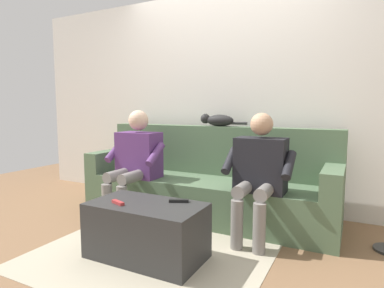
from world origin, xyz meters
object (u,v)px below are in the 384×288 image
Objects in this scene: remote_red at (118,203)px; person_left_seated at (259,169)px; person_right_seated at (135,158)px; couch at (207,185)px; remote_black at (179,201)px; coffee_table at (147,231)px; cat_on_backrest at (218,120)px.

person_left_seated is at bearing 65.12° from remote_red.
person_left_seated is 0.98× the size of person_right_seated.
remote_red is (0.18, 1.20, 0.11)m from couch.
couch is at bearing -104.39° from remote_black.
couch is 0.79m from person_left_seated.
remote_red is at bearing 6.77° from remote_black.
couch is 0.99m from remote_black.
coffee_table is 1.05m from person_right_seated.
remote_black is at bearing 53.18° from person_left_seated.
couch reaches higher than remote_red.
person_right_seated is at bearing -61.22° from remote_black.
remote_black is (-0.84, 0.59, -0.18)m from person_right_seated.
cat_on_backrest is at bearing -95.03° from couch.
coffee_table is 0.78× the size of person_right_seated.
person_right_seated is (1.29, 0.00, 0.01)m from person_left_seated.
person_left_seated is 0.76m from remote_black.
remote_red is at bearing 82.15° from cat_on_backrest.
person_right_seated reaches higher than coffee_table.
remote_red is (-0.47, 0.84, -0.18)m from person_right_seated.
cat_on_backrest reaches higher than couch.
person_right_seated is (0.64, 0.37, 0.30)m from couch.
remote_red is at bearing 30.82° from coffee_table.
couch is 17.46× the size of remote_black.
person_left_seated is (-0.64, -0.73, 0.40)m from coffee_table.
person_right_seated reaches higher than remote_black.
remote_red is at bearing 119.18° from person_right_seated.
cat_on_backrest is 1.54m from remote_red.
coffee_table is at bearing 131.39° from person_right_seated.
couch is at bearing -150.33° from person_right_seated.
couch is 2.40× the size of person_left_seated.
person_right_seated is at bearing 138.73° from remote_red.
person_right_seated is 1.05m from remote_black.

